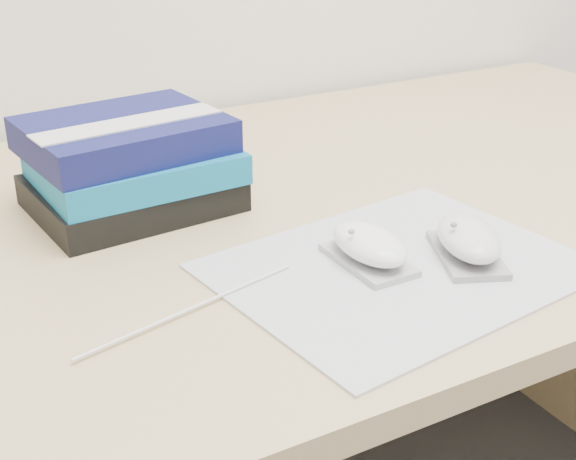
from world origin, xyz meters
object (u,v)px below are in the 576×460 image
mouse_front (468,241)px  desk (267,337)px  book_stack (130,165)px  pouch (148,146)px  mouse_rear (369,247)px

mouse_front → desk: bearing=105.4°
mouse_front → book_stack: size_ratio=0.51×
book_stack → pouch: 0.08m
mouse_rear → book_stack: bearing=121.1°
pouch → book_stack: bearing=-124.3°
desk → mouse_front: bearing=-74.6°
book_stack → pouch: (0.05, 0.07, -0.01)m
mouse_front → book_stack: bearing=130.1°
desk → pouch: 0.32m
mouse_front → pouch: bearing=119.3°
book_stack → desk: bearing=-2.4°
mouse_rear → desk: bearing=86.7°
desk → book_stack: 0.34m
desk → book_stack: size_ratio=6.67×
mouse_front → pouch: size_ratio=0.91×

